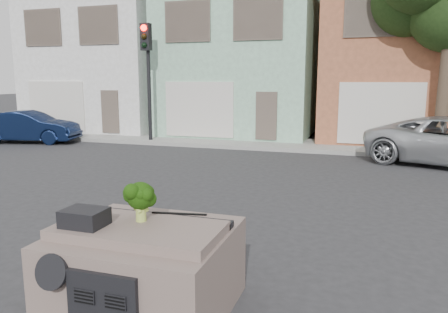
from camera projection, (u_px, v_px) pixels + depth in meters
The scene contains 11 objects.
ground_plane at pixel (223, 230), 8.18m from camera, with size 120.00×120.00×0.00m, color #303033.
sidewalk at pixel (303, 145), 17.99m from camera, with size 40.00×3.00×0.15m, color gray.
townhouse_white at pixel (118, 61), 24.44m from camera, with size 7.20×8.20×7.55m, color white.
townhouse_mint at pixel (247, 59), 22.15m from camera, with size 7.20×8.20×7.55m, color #96C7A8.
townhouse_tan at pixel (406, 57), 19.86m from camera, with size 7.20×8.20×7.55m, color #A75E3E.
navy_sedan at pixel (31, 143), 19.26m from camera, with size 1.47×4.23×1.39m, color #0C1734.
traffic_signal at pixel (148, 84), 18.60m from camera, with size 0.40×0.40×5.10m, color black.
car_dashboard at pixel (146, 266), 5.27m from camera, with size 2.00×1.80×1.12m, color #75625A.
instrument_hump at pixel (85, 218), 5.01m from camera, with size 0.48×0.38×0.20m, color black.
wiper_arm at pixel (179, 214), 5.44m from camera, with size 0.70×0.03×0.02m, color black.
broccoli at pixel (141, 201), 5.15m from camera, with size 0.40×0.40×0.49m, color black.
Camera 1 is at (2.43, -7.42, 2.79)m, focal length 35.00 mm.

